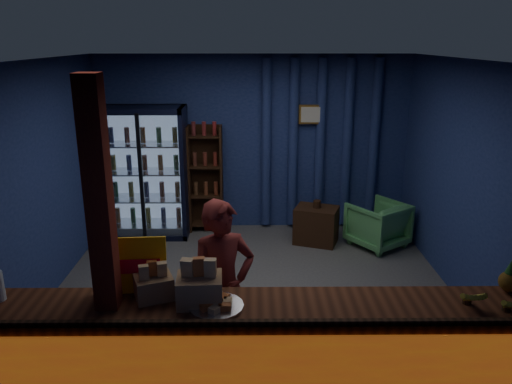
% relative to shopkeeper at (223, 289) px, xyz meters
% --- Properties ---
extents(ground, '(4.60, 4.60, 0.00)m').
position_rel_shopkeeper_xyz_m(ground, '(0.26, 1.33, -0.78)').
color(ground, '#515154').
rests_on(ground, ground).
extents(room_walls, '(4.60, 4.60, 4.60)m').
position_rel_shopkeeper_xyz_m(room_walls, '(0.26, 1.33, 0.79)').
color(room_walls, navy).
rests_on(room_walls, ground).
extents(counter, '(4.40, 0.57, 0.99)m').
position_rel_shopkeeper_xyz_m(counter, '(0.26, -0.58, -0.30)').
color(counter, brown).
rests_on(counter, ground).
extents(support_post, '(0.16, 0.16, 2.60)m').
position_rel_shopkeeper_xyz_m(support_post, '(-0.79, -0.57, 0.52)').
color(support_post, maroon).
rests_on(support_post, ground).
extents(beverage_cooler, '(1.20, 0.62, 1.90)m').
position_rel_shopkeeper_xyz_m(beverage_cooler, '(-1.29, 3.25, 0.16)').
color(beverage_cooler, black).
rests_on(beverage_cooler, ground).
extents(bottle_shelf, '(0.50, 0.28, 1.60)m').
position_rel_shopkeeper_xyz_m(bottle_shelf, '(-0.44, 3.39, 0.02)').
color(bottle_shelf, '#3D2213').
rests_on(bottle_shelf, ground).
extents(curtain_folds, '(1.74, 0.14, 2.50)m').
position_rel_shopkeeper_xyz_m(curtain_folds, '(1.26, 3.47, 0.52)').
color(curtain_folds, navy).
rests_on(curtain_folds, room_walls).
extents(framed_picture, '(0.36, 0.04, 0.28)m').
position_rel_shopkeeper_xyz_m(framed_picture, '(1.11, 3.43, 0.97)').
color(framed_picture, gold).
rests_on(framed_picture, room_walls).
extents(shopkeeper, '(0.67, 0.57, 1.56)m').
position_rel_shopkeeper_xyz_m(shopkeeper, '(0.00, 0.00, 0.00)').
color(shopkeeper, maroon).
rests_on(shopkeeper, ground).
extents(green_chair, '(0.96, 0.96, 0.64)m').
position_rel_shopkeeper_xyz_m(green_chair, '(2.00, 2.72, -0.46)').
color(green_chair, '#55AB5F').
rests_on(green_chair, ground).
extents(side_table, '(0.69, 0.59, 0.63)m').
position_rel_shopkeeper_xyz_m(side_table, '(1.16, 2.83, -0.51)').
color(side_table, '#3D2213').
rests_on(side_table, ground).
extents(yellow_sign, '(0.54, 0.14, 0.43)m').
position_rel_shopkeeper_xyz_m(yellow_sign, '(-0.67, -0.35, 0.39)').
color(yellow_sign, '#FFB30D').
rests_on(yellow_sign, counter).
extents(snack_box_left, '(0.34, 0.29, 0.35)m').
position_rel_shopkeeper_xyz_m(snack_box_left, '(-0.14, -0.53, 0.29)').
color(snack_box_left, '#A98252').
rests_on(snack_box_left, counter).
extents(snack_box_centre, '(0.33, 0.30, 0.29)m').
position_rel_shopkeeper_xyz_m(snack_box_centre, '(-0.48, -0.46, 0.27)').
color(snack_box_centre, '#A98252').
rests_on(snack_box_centre, counter).
extents(pastry_tray, '(0.40, 0.40, 0.07)m').
position_rel_shopkeeper_xyz_m(pastry_tray, '(-0.01, -0.60, 0.19)').
color(pastry_tray, silver).
rests_on(pastry_tray, counter).
extents(banana_bunches, '(0.70, 0.28, 0.15)m').
position_rel_shopkeeper_xyz_m(banana_bunches, '(2.06, -0.63, 0.25)').
color(banana_bunches, gold).
rests_on(banana_bunches, counter).
extents(pineapple, '(0.16, 0.16, 0.27)m').
position_rel_shopkeeper_xyz_m(pineapple, '(2.20, -0.39, 0.29)').
color(pineapple, '#8C5819').
rests_on(pineapple, counter).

